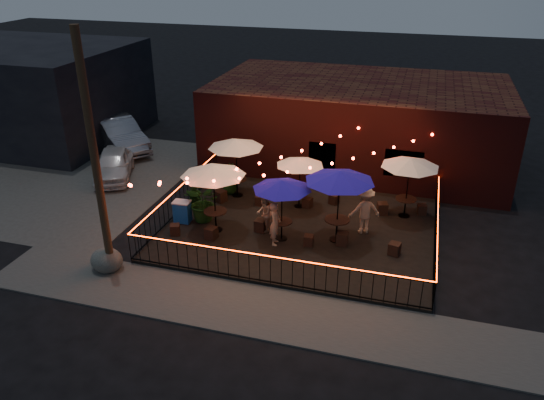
% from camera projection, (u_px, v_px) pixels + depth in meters
% --- Properties ---
extents(ground, '(110.00, 110.00, 0.00)m').
position_uv_depth(ground, '(286.00, 256.00, 18.77)').
color(ground, black).
rests_on(ground, ground).
extents(patio, '(10.00, 8.00, 0.15)m').
position_uv_depth(patio, '(300.00, 228.00, 20.46)').
color(patio, black).
rests_on(patio, ground).
extents(sidewalk, '(18.00, 2.50, 0.05)m').
position_uv_depth(sidewalk, '(259.00, 310.00, 15.95)').
color(sidewalk, '#41403C').
rests_on(sidewalk, ground).
extents(parking_lot, '(11.00, 12.00, 0.02)m').
position_uv_depth(parking_lot, '(65.00, 176.00, 25.26)').
color(parking_lot, '#41403C').
rests_on(parking_lot, ground).
extents(brick_building, '(14.00, 8.00, 4.00)m').
position_uv_depth(brick_building, '(358.00, 122.00, 26.28)').
color(brick_building, '#350F0E').
rests_on(brick_building, ground).
extents(background_building, '(12.00, 9.00, 5.00)m').
position_uv_depth(background_building, '(21.00, 91.00, 30.02)').
color(background_building, black).
rests_on(background_building, ground).
extents(utility_pole, '(0.26, 0.26, 8.00)m').
position_uv_depth(utility_pole, '(95.00, 161.00, 16.15)').
color(utility_pole, '#3B2818').
rests_on(utility_pole, ground).
extents(fence_front, '(10.00, 0.04, 1.04)m').
position_uv_depth(fence_front, '(270.00, 270.00, 16.75)').
color(fence_front, black).
rests_on(fence_front, patio).
extents(fence_left, '(0.04, 8.00, 1.04)m').
position_uv_depth(fence_left, '(180.00, 199.00, 21.47)').
color(fence_left, black).
rests_on(fence_left, patio).
extents(fence_right, '(0.04, 8.00, 1.04)m').
position_uv_depth(fence_right, '(436.00, 233.00, 18.94)').
color(fence_right, black).
rests_on(fence_right, patio).
extents(festoon_lights, '(10.02, 8.72, 1.32)m').
position_uv_depth(festoon_lights, '(273.00, 170.00, 19.40)').
color(festoon_lights, red).
rests_on(festoon_lights, ground).
extents(cafe_table_0, '(3.07, 3.07, 2.65)m').
position_uv_depth(cafe_table_0, '(213.00, 172.00, 19.12)').
color(cafe_table_0, black).
rests_on(cafe_table_0, patio).
extents(cafe_table_1, '(2.93, 2.93, 2.58)m').
position_uv_depth(cafe_table_1, '(236.00, 144.00, 21.94)').
color(cafe_table_1, black).
rests_on(cafe_table_1, patio).
extents(cafe_table_2, '(2.22, 2.22, 2.35)m').
position_uv_depth(cafe_table_2, '(282.00, 186.00, 18.65)').
color(cafe_table_2, black).
rests_on(cafe_table_2, patio).
extents(cafe_table_3, '(2.11, 2.11, 2.15)m').
position_uv_depth(cafe_table_3, '(300.00, 162.00, 21.16)').
color(cafe_table_3, black).
rests_on(cafe_table_3, patio).
extents(cafe_table_4, '(2.76, 2.76, 2.75)m').
position_uv_depth(cafe_table_4, '(340.00, 177.00, 18.41)').
color(cafe_table_4, black).
rests_on(cafe_table_4, patio).
extents(cafe_table_5, '(2.88, 2.88, 2.49)m').
position_uv_depth(cafe_table_5, '(410.00, 163.00, 20.24)').
color(cafe_table_5, black).
rests_on(cafe_table_5, patio).
extents(bistro_chair_0, '(0.44, 0.44, 0.41)m').
position_uv_depth(bistro_chair_0, '(175.00, 230.00, 19.79)').
color(bistro_chair_0, black).
rests_on(bistro_chair_0, patio).
extents(bistro_chair_1, '(0.45, 0.45, 0.46)m').
position_uv_depth(bistro_chair_1, '(211.00, 233.00, 19.50)').
color(bistro_chair_1, black).
rests_on(bistro_chair_1, patio).
extents(bistro_chair_2, '(0.54, 0.54, 0.49)m').
position_uv_depth(bistro_chair_2, '(220.00, 196.00, 22.33)').
color(bistro_chair_2, black).
rests_on(bistro_chair_2, patio).
extents(bistro_chair_3, '(0.36, 0.36, 0.40)m').
position_uv_depth(bistro_chair_3, '(259.00, 200.00, 22.06)').
color(bistro_chair_3, black).
rests_on(bistro_chair_3, patio).
extents(bistro_chair_4, '(0.43, 0.43, 0.47)m').
position_uv_depth(bistro_chair_4, '(261.00, 225.00, 20.03)').
color(bistro_chair_4, black).
rests_on(bistro_chair_4, patio).
extents(bistro_chair_5, '(0.36, 0.36, 0.40)m').
position_uv_depth(bistro_chair_5, '(309.00, 240.00, 19.08)').
color(bistro_chair_5, black).
rests_on(bistro_chair_5, patio).
extents(bistro_chair_6, '(0.43, 0.43, 0.41)m').
position_uv_depth(bistro_chair_6, '(307.00, 203.00, 21.85)').
color(bistro_chair_6, black).
rests_on(bistro_chair_6, patio).
extents(bistro_chair_7, '(0.45, 0.45, 0.42)m').
position_uv_depth(bistro_chair_7, '(334.00, 199.00, 22.15)').
color(bistro_chair_7, black).
rests_on(bistro_chair_7, patio).
extents(bistro_chair_8, '(0.41, 0.41, 0.48)m').
position_uv_depth(bistro_chair_8, '(342.00, 239.00, 19.10)').
color(bistro_chair_8, black).
rests_on(bistro_chair_8, patio).
extents(bistro_chair_9, '(0.46, 0.46, 0.45)m').
position_uv_depth(bistro_chair_9, '(394.00, 249.00, 18.50)').
color(bistro_chair_9, black).
rests_on(bistro_chair_9, patio).
extents(bistro_chair_10, '(0.49, 0.49, 0.47)m').
position_uv_depth(bistro_chair_10, '(382.00, 209.00, 21.29)').
color(bistro_chair_10, black).
rests_on(bistro_chair_10, patio).
extents(bistro_chair_11, '(0.41, 0.41, 0.40)m').
position_uv_depth(bistro_chair_11, '(422.00, 209.00, 21.31)').
color(bistro_chair_11, black).
rests_on(bistro_chair_11, patio).
extents(patron_a, '(0.48, 0.65, 1.63)m').
position_uv_depth(patron_a, '(275.00, 224.00, 18.93)').
color(patron_a, tan).
rests_on(patron_a, patio).
extents(patron_b, '(0.70, 0.83, 1.53)m').
position_uv_depth(patron_b, '(264.00, 213.00, 19.78)').
color(patron_b, '#D8AB8D').
rests_on(patron_b, patio).
extents(patron_c, '(1.38, 1.13, 1.86)m').
position_uv_depth(patron_c, '(365.00, 210.00, 19.64)').
color(patron_c, tan).
rests_on(patron_c, patio).
extents(potted_shrub_a, '(1.77, 1.68, 1.55)m').
position_uv_depth(potted_shrub_a, '(204.00, 203.00, 20.55)').
color(potted_shrub_a, '#11360B').
rests_on(potted_shrub_a, patio).
extents(potted_shrub_b, '(0.69, 0.56, 1.25)m').
position_uv_depth(potted_shrub_b, '(196.00, 191.00, 21.90)').
color(potted_shrub_b, '#10390E').
rests_on(potted_shrub_b, patio).
extents(potted_shrub_c, '(0.87, 0.87, 1.30)m').
position_uv_depth(potted_shrub_c, '(229.00, 179.00, 22.93)').
color(potted_shrub_c, '#123812').
rests_on(potted_shrub_c, patio).
extents(cooler, '(0.69, 0.51, 0.88)m').
position_uv_depth(cooler, '(182.00, 211.00, 20.60)').
color(cooler, '#1551B0').
rests_on(cooler, patio).
extents(boulder, '(1.14, 1.02, 0.78)m').
position_uv_depth(boulder, '(107.00, 260.00, 17.79)').
color(boulder, '#454641').
rests_on(boulder, ground).
extents(car_white, '(3.06, 4.22, 1.34)m').
position_uv_depth(car_white, '(114.00, 164.00, 24.85)').
color(car_white, silver).
rests_on(car_white, ground).
extents(car_silver, '(5.05, 4.64, 1.68)m').
position_uv_depth(car_silver, '(119.00, 134.00, 28.22)').
color(car_silver, '#A5A6AE').
rests_on(car_silver, ground).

